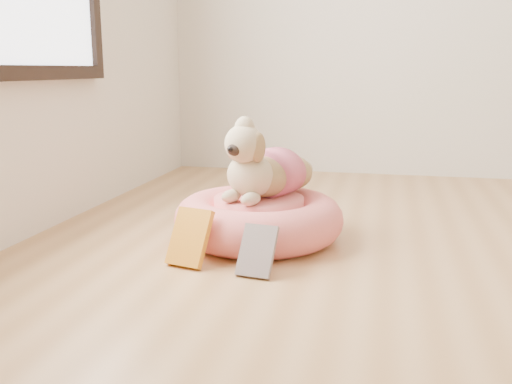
% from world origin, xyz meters
% --- Properties ---
extents(pet_bed, '(0.69, 0.69, 0.18)m').
position_xyz_m(pet_bed, '(-1.07, 0.62, 0.09)').
color(pet_bed, '#DD6556').
rests_on(pet_bed, floor).
extents(dog, '(0.47, 0.55, 0.34)m').
position_xyz_m(dog, '(-1.05, 0.63, 0.35)').
color(dog, olive).
rests_on(dog, pet_bed).
extents(book_yellow, '(0.17, 0.16, 0.20)m').
position_xyz_m(book_yellow, '(-1.24, 0.27, 0.10)').
color(book_yellow, yellow).
rests_on(book_yellow, floor).
extents(book_white, '(0.14, 0.13, 0.16)m').
position_xyz_m(book_white, '(-0.98, 0.23, 0.08)').
color(book_white, silver).
rests_on(book_white, floor).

